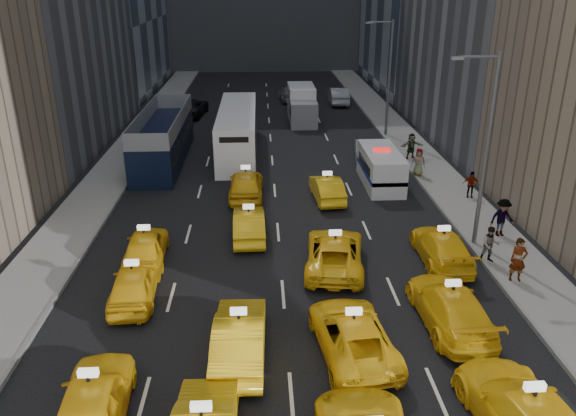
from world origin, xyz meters
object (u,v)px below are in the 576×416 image
(box_truck, at_px, (302,105))
(nypd_van, at_px, (381,168))
(double_decker, at_px, (163,137))
(pedestrian_0, at_px, (518,260))
(city_bus, at_px, (238,131))

(box_truck, bearing_deg, nypd_van, -77.00)
(double_decker, bearing_deg, pedestrian_0, -41.73)
(box_truck, height_order, pedestrian_0, box_truck)
(double_decker, distance_m, box_truck, 15.29)
(pedestrian_0, bearing_deg, nypd_van, 109.52)
(city_bus, xyz_separation_m, box_truck, (5.35, 9.37, -0.11))
(nypd_van, bearing_deg, city_bus, 143.53)
(nypd_van, height_order, box_truck, box_truck)
(pedestrian_0, bearing_deg, double_decker, 138.90)
(nypd_van, xyz_separation_m, pedestrian_0, (3.19, -12.35, 0.06))
(double_decker, height_order, box_truck, double_decker)
(box_truck, distance_m, pedestrian_0, 29.91)
(nypd_van, bearing_deg, pedestrian_0, -72.48)
(pedestrian_0, bearing_deg, box_truck, 108.21)
(city_bus, bearing_deg, double_decker, -165.43)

